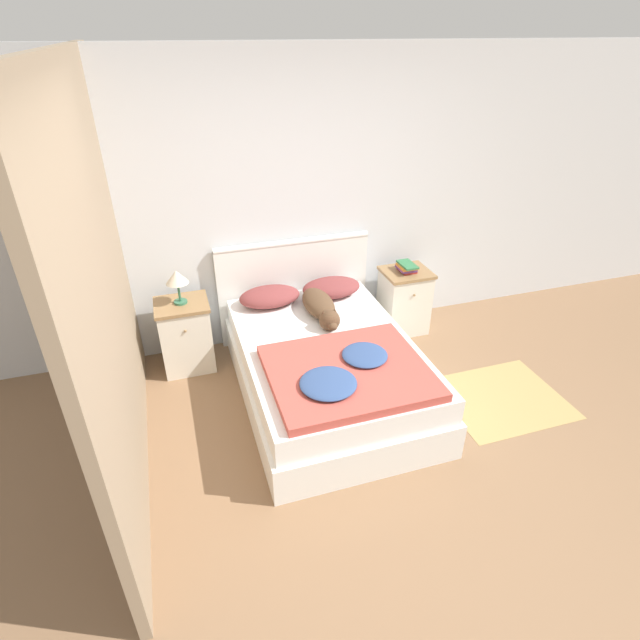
{
  "coord_description": "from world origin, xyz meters",
  "views": [
    {
      "loc": [
        -1.06,
        -2.03,
        2.63
      ],
      "look_at": [
        -0.01,
        1.26,
        0.6
      ],
      "focal_mm": 28.0,
      "sensor_mm": 36.0,
      "label": 1
    }
  ],
  "objects_px": {
    "bed": "(327,370)",
    "nightstand_right": "(404,301)",
    "pillow_right": "(331,288)",
    "pillow_left": "(270,296)",
    "table_lamp": "(177,279)",
    "nightstand_left": "(186,335)",
    "book_stack": "(407,267)",
    "dog": "(321,307)"
  },
  "relations": [
    {
      "from": "pillow_right",
      "to": "book_stack",
      "type": "distance_m",
      "value": 0.76
    },
    {
      "from": "bed",
      "to": "nightstand_left",
      "type": "xyz_separation_m",
      "value": [
        -1.04,
        0.76,
        0.07
      ]
    },
    {
      "from": "book_stack",
      "to": "bed",
      "type": "bearing_deg",
      "value": -143.97
    },
    {
      "from": "book_stack",
      "to": "table_lamp",
      "type": "distance_m",
      "value": 2.09
    },
    {
      "from": "nightstand_right",
      "to": "bed",
      "type": "bearing_deg",
      "value": -143.94
    },
    {
      "from": "pillow_left",
      "to": "nightstand_right",
      "type": "bearing_deg",
      "value": 0.28
    },
    {
      "from": "dog",
      "to": "book_stack",
      "type": "height_order",
      "value": "book_stack"
    },
    {
      "from": "table_lamp",
      "to": "pillow_left",
      "type": "bearing_deg",
      "value": -0.77
    },
    {
      "from": "dog",
      "to": "nightstand_right",
      "type": "bearing_deg",
      "value": 18.58
    },
    {
      "from": "bed",
      "to": "dog",
      "type": "xyz_separation_m",
      "value": [
        0.08,
        0.44,
        0.34
      ]
    },
    {
      "from": "bed",
      "to": "pillow_right",
      "type": "bearing_deg",
      "value": 69.12
    },
    {
      "from": "dog",
      "to": "table_lamp",
      "type": "bearing_deg",
      "value": 163.83
    },
    {
      "from": "nightstand_left",
      "to": "table_lamp",
      "type": "relative_size",
      "value": 2.14
    },
    {
      "from": "pillow_right",
      "to": "dog",
      "type": "distance_m",
      "value": 0.38
    },
    {
      "from": "pillow_right",
      "to": "nightstand_right",
      "type": "bearing_deg",
      "value": 0.5
    },
    {
      "from": "bed",
      "to": "nightstand_left",
      "type": "bearing_deg",
      "value": 143.94
    },
    {
      "from": "pillow_left",
      "to": "dog",
      "type": "bearing_deg",
      "value": -40.5
    },
    {
      "from": "bed",
      "to": "table_lamp",
      "type": "distance_m",
      "value": 1.43
    },
    {
      "from": "nightstand_right",
      "to": "table_lamp",
      "type": "relative_size",
      "value": 2.14
    },
    {
      "from": "bed",
      "to": "book_stack",
      "type": "bearing_deg",
      "value": 36.03
    },
    {
      "from": "nightstand_left",
      "to": "pillow_right",
      "type": "bearing_deg",
      "value": -0.28
    },
    {
      "from": "bed",
      "to": "nightstand_left",
      "type": "distance_m",
      "value": 1.29
    },
    {
      "from": "bed",
      "to": "pillow_left",
      "type": "relative_size",
      "value": 3.62
    },
    {
      "from": "book_stack",
      "to": "nightstand_right",
      "type": "bearing_deg",
      "value": 43.25
    },
    {
      "from": "nightstand_left",
      "to": "book_stack",
      "type": "bearing_deg",
      "value": -0.1
    },
    {
      "from": "pillow_right",
      "to": "bed",
      "type": "bearing_deg",
      "value": -110.88
    },
    {
      "from": "dog",
      "to": "pillow_right",
      "type": "bearing_deg",
      "value": 57.12
    },
    {
      "from": "nightstand_left",
      "to": "pillow_right",
      "type": "distance_m",
      "value": 1.36
    },
    {
      "from": "bed",
      "to": "book_stack",
      "type": "xyz_separation_m",
      "value": [
        1.04,
        0.76,
        0.43
      ]
    },
    {
      "from": "nightstand_right",
      "to": "pillow_right",
      "type": "bearing_deg",
      "value": -179.5
    },
    {
      "from": "pillow_left",
      "to": "table_lamp",
      "type": "bearing_deg",
      "value": 179.23
    },
    {
      "from": "nightstand_left",
      "to": "dog",
      "type": "height_order",
      "value": "dog"
    },
    {
      "from": "table_lamp",
      "to": "pillow_right",
      "type": "bearing_deg",
      "value": -0.44
    },
    {
      "from": "pillow_left",
      "to": "book_stack",
      "type": "distance_m",
      "value": 1.33
    },
    {
      "from": "dog",
      "to": "table_lamp",
      "type": "relative_size",
      "value": 2.55
    },
    {
      "from": "nightstand_right",
      "to": "dog",
      "type": "height_order",
      "value": "dog"
    },
    {
      "from": "pillow_left",
      "to": "table_lamp",
      "type": "xyz_separation_m",
      "value": [
        -0.76,
        0.01,
        0.28
      ]
    },
    {
      "from": "pillow_left",
      "to": "table_lamp",
      "type": "distance_m",
      "value": 0.81
    },
    {
      "from": "nightstand_left",
      "to": "dog",
      "type": "bearing_deg",
      "value": -16.0
    },
    {
      "from": "bed",
      "to": "nightstand_right",
      "type": "relative_size",
      "value": 3.06
    },
    {
      "from": "pillow_left",
      "to": "book_stack",
      "type": "relative_size",
      "value": 2.34
    },
    {
      "from": "nightstand_right",
      "to": "dog",
      "type": "distance_m",
      "value": 1.05
    }
  ]
}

